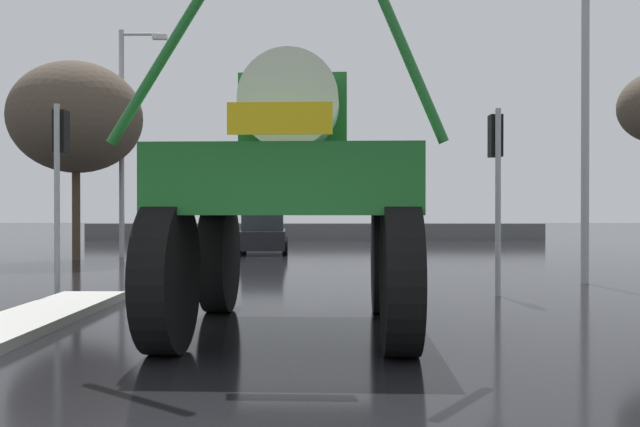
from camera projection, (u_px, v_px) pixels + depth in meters
ground_plane at (309, 259)px, 23.01m from camera, size 120.00×120.00×0.00m
oversize_sprayer at (294, 192)px, 9.62m from camera, size 3.96×5.21×4.34m
sedan_ahead at (263, 234)px, 26.55m from camera, size 2.04×4.18×1.52m
traffic_signal_near_left at (60, 156)px, 13.58m from camera, size 0.24×0.54×3.78m
traffic_signal_near_right at (496, 160)px, 13.53m from camera, size 0.24×0.54×3.69m
traffic_signal_far_left at (415, 184)px, 30.82m from camera, size 0.24×0.55×3.86m
streetlight_near_right at (592, 93)px, 15.57m from camera, size 2.06×0.24×7.80m
streetlight_far_left at (125, 132)px, 24.04m from camera, size 1.70×0.24×8.03m
bare_tree_left at (76, 118)px, 22.77m from camera, size 4.37×4.37×6.63m
roadside_barrier at (315, 232)px, 37.46m from camera, size 25.32×0.24×0.90m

